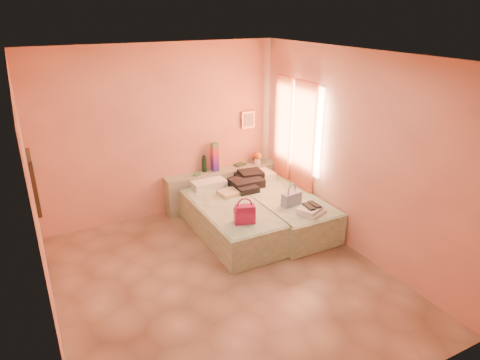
# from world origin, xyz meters

# --- Properties ---
(ground) EXTENTS (4.50, 4.50, 0.00)m
(ground) POSITION_xyz_m (0.00, 0.00, 0.00)
(ground) COLOR tan
(ground) RESTS_ON ground
(room_walls) EXTENTS (4.02, 4.51, 2.81)m
(room_walls) POSITION_xyz_m (0.21, 0.57, 1.79)
(room_walls) COLOR #F5A982
(room_walls) RESTS_ON ground
(headboard_ledge) EXTENTS (2.05, 0.30, 0.65)m
(headboard_ledge) POSITION_xyz_m (0.98, 2.10, 0.33)
(headboard_ledge) COLOR #9BA889
(headboard_ledge) RESTS_ON ground
(bed_left) EXTENTS (0.90, 2.00, 0.50)m
(bed_left) POSITION_xyz_m (0.60, 1.05, 0.25)
(bed_left) COLOR beige
(bed_left) RESTS_ON ground
(bed_right) EXTENTS (0.90, 2.00, 0.50)m
(bed_right) POSITION_xyz_m (1.50, 0.97, 0.25)
(bed_right) COLOR beige
(bed_right) RESTS_ON ground
(water_bottle) EXTENTS (0.10, 0.10, 0.28)m
(water_bottle) POSITION_xyz_m (0.68, 2.17, 0.79)
(water_bottle) COLOR #133422
(water_bottle) RESTS_ON headboard_ledge
(rainbow_box) EXTENTS (0.12, 0.12, 0.50)m
(rainbow_box) POSITION_xyz_m (0.86, 2.14, 0.90)
(rainbow_box) COLOR #A61445
(rainbow_box) RESTS_ON headboard_ledge
(small_dish) EXTENTS (0.14, 0.14, 0.03)m
(small_dish) POSITION_xyz_m (0.49, 2.07, 0.67)
(small_dish) COLOR #4A8762
(small_dish) RESTS_ON headboard_ledge
(green_book) EXTENTS (0.21, 0.17, 0.03)m
(green_book) POSITION_xyz_m (1.36, 2.16, 0.67)
(green_book) COLOR #284A2C
(green_book) RESTS_ON headboard_ledge
(flower_vase) EXTENTS (0.23, 0.23, 0.26)m
(flower_vase) POSITION_xyz_m (1.68, 2.09, 0.78)
(flower_vase) COLOR white
(flower_vase) RESTS_ON headboard_ledge
(magenta_handbag) EXTENTS (0.32, 0.24, 0.27)m
(magenta_handbag) POSITION_xyz_m (0.53, 0.44, 0.63)
(magenta_handbag) COLOR #A61445
(magenta_handbag) RESTS_ON bed_left
(khaki_garment) EXTENTS (0.37, 0.31, 0.06)m
(khaki_garment) POSITION_xyz_m (0.79, 1.40, 0.53)
(khaki_garment) COLOR tan
(khaki_garment) RESTS_ON bed_left
(clothes_pile) EXTENTS (0.59, 0.59, 0.17)m
(clothes_pile) POSITION_xyz_m (1.22, 1.57, 0.59)
(clothes_pile) COLOR black
(clothes_pile) RESTS_ON bed_right
(blue_handbag) EXTENTS (0.33, 0.18, 0.20)m
(blue_handbag) POSITION_xyz_m (1.43, 0.62, 0.60)
(blue_handbag) COLOR #3E5C95
(blue_handbag) RESTS_ON bed_right
(towel_stack) EXTENTS (0.44, 0.41, 0.10)m
(towel_stack) POSITION_xyz_m (1.52, 0.23, 0.55)
(towel_stack) COLOR silver
(towel_stack) RESTS_ON bed_right
(sandal_pair) EXTENTS (0.20, 0.25, 0.02)m
(sandal_pair) POSITION_xyz_m (1.54, 0.26, 0.61)
(sandal_pair) COLOR black
(sandal_pair) RESTS_ON towel_stack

